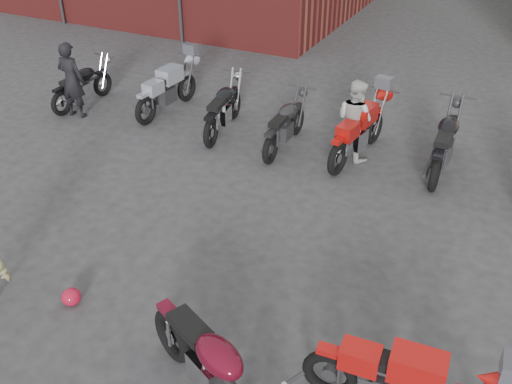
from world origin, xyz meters
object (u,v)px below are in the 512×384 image
at_px(person_light, 355,120).
at_px(row_bike_3, 285,122).
at_px(row_bike_1, 167,86).
at_px(sportbike, 403,379).
at_px(row_bike_0, 82,83).
at_px(person_dark, 71,80).
at_px(row_bike_5, 446,139).
at_px(helmet, 71,297).
at_px(row_bike_4, 359,128).
at_px(vintage_motorcycle, 213,362).
at_px(row_bike_2, 223,106).

bearing_deg(person_light, row_bike_3, 34.39).
bearing_deg(row_bike_1, row_bike_3, -95.04).
height_order(sportbike, row_bike_0, sportbike).
height_order(person_dark, row_bike_5, person_dark).
height_order(sportbike, helmet, sportbike).
relative_size(helmet, person_dark, 0.16).
xyz_separation_m(person_light, row_bike_1, (-4.33, 0.23, -0.18)).
bearing_deg(row_bike_4, row_bike_5, -72.95).
bearing_deg(sportbike, vintage_motorcycle, -162.33).
bearing_deg(person_light, row_bike_0, 27.53).
xyz_separation_m(helmet, row_bike_2, (-0.73, 5.45, 0.45)).
height_order(person_light, row_bike_4, person_light).
relative_size(helmet, row_bike_0, 0.14).
height_order(vintage_motorcycle, helmet, vintage_motorcycle).
height_order(row_bike_0, row_bike_2, row_bike_2).
xyz_separation_m(helmet, row_bike_1, (-2.32, 5.79, 0.47)).
distance_m(person_light, row_bike_3, 1.34).
relative_size(person_light, row_bike_2, 0.78).
height_order(vintage_motorcycle, sportbike, vintage_motorcycle).
xyz_separation_m(vintage_motorcycle, sportbike, (1.81, 0.71, -0.06)).
relative_size(person_dark, person_light, 1.07).
xyz_separation_m(vintage_motorcycle, person_dark, (-6.47, 5.23, 0.20)).
height_order(person_dark, row_bike_1, person_dark).
height_order(row_bike_4, row_bike_5, row_bike_5).
distance_m(helmet, row_bike_2, 5.52).
bearing_deg(row_bike_4, person_dark, 106.48).
relative_size(vintage_motorcycle, row_bike_4, 1.03).
height_order(person_light, row_bike_0, person_light).
relative_size(person_dark, row_bike_2, 0.84).
distance_m(vintage_motorcycle, row_bike_0, 8.87).
distance_m(row_bike_1, row_bike_3, 3.06).
distance_m(row_bike_3, row_bike_5, 2.98).
xyz_separation_m(row_bike_1, row_bike_4, (4.43, -0.22, 0.02)).
relative_size(sportbike, person_light, 1.27).
bearing_deg(row_bike_4, sportbike, -149.66).
xyz_separation_m(person_light, row_bike_0, (-6.28, -0.29, -0.25)).
relative_size(row_bike_0, row_bike_5, 0.85).
relative_size(person_dark, row_bike_0, 0.91).
distance_m(vintage_motorcycle, row_bike_3, 6.12).
relative_size(vintage_motorcycle, row_bike_3, 1.15).
bearing_deg(person_dark, row_bike_5, -176.96).
bearing_deg(person_dark, row_bike_0, -71.25).
bearing_deg(person_light, row_bike_2, 27.18).
xyz_separation_m(helmet, row_bike_3, (0.71, 5.34, 0.43)).
bearing_deg(helmet, row_bike_3, 82.46).
bearing_deg(sportbike, helmet, 178.88).
bearing_deg(helmet, vintage_motorcycle, -11.90).
height_order(helmet, row_bike_3, row_bike_3).
height_order(row_bike_2, row_bike_5, row_bike_5).
relative_size(row_bike_3, row_bike_5, 0.88).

